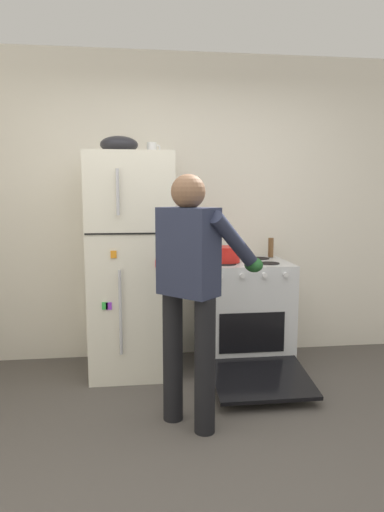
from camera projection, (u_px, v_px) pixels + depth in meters
The scene contains 9 objects.
ground at pixel (230, 481), 2.30m from camera, with size 8.00×8.00×0.00m, color #4C4742.
kitchen_wall_back at pixel (187, 209), 4.03m from camera, with size 6.00×0.10×2.70m, color silver.
refrigerator at pixel (132, 265), 3.65m from camera, with size 0.68×0.72×1.80m.
stove_range at pixel (243, 315), 3.81m from camera, with size 0.76×1.22×0.92m.
person_cook at pixel (193, 278), 2.76m from camera, with size 0.72×0.75×1.60m.
red_pot at pixel (226, 254), 3.69m from camera, with size 0.33×0.23×0.13m.
coffee_mug at pixel (152, 148), 3.59m from camera, with size 0.11×0.08×0.10m.
pepper_mill at pixel (271, 247), 3.99m from camera, with size 0.05×0.05×0.17m, color brown.
mixing_bowl at pixel (119, 145), 3.51m from camera, with size 0.30×0.30×0.14m, color black.
Camera 1 is at (-0.45, -2.07, 1.48)m, focal length 31.00 mm.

